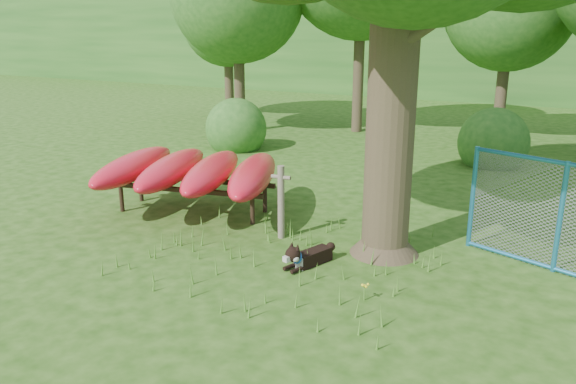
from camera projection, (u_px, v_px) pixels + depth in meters
The scene contains 11 objects.
ground at pixel (236, 277), 8.05m from camera, with size 80.00×80.00×0.00m, color #1E440D.
wooden_post at pixel (281, 200), 9.40m from camera, with size 0.34×0.13×1.26m.
kayak_rack at pixel (192, 171), 10.71m from camera, with size 4.16×3.72×1.08m.
husky_dog at pixel (306, 256), 8.39m from camera, with size 0.49×0.95×0.44m.
fence_section at pixel (560, 218), 8.02m from camera, with size 2.71×1.00×2.77m.
wildflower_clump at pixel (365, 287), 7.32m from camera, with size 0.11×0.10×0.24m.
bg_tree_c at pixel (510, 6), 17.15m from camera, with size 4.00×4.00×6.12m.
bg_tree_f at pixel (227, 21), 22.10m from camera, with size 3.60×3.60×5.55m.
shrub_left at pixel (237, 149), 16.67m from camera, with size 1.80×1.80×1.80m, color #275B1D.
shrub_mid at pixel (491, 165), 14.70m from camera, with size 1.80×1.80×1.80m, color #275B1D.
wooded_hillside at pixel (519, 37), 30.78m from camera, with size 80.00×12.00×6.00m, color #275B1D.
Camera 1 is at (4.21, -6.11, 3.43)m, focal length 35.00 mm.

